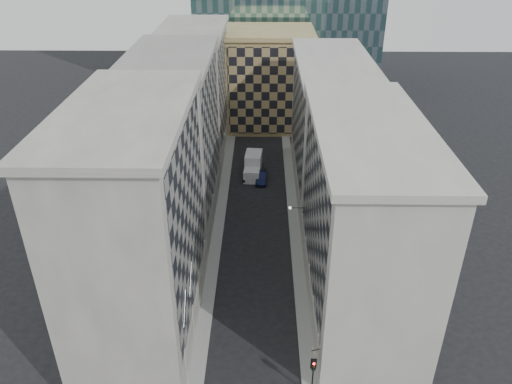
{
  "coord_description": "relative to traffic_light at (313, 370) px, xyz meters",
  "views": [
    {
      "loc": [
        0.73,
        -28.57,
        37.81
      ],
      "look_at": [
        0.16,
        13.32,
        14.37
      ],
      "focal_mm": 35.0,
      "sensor_mm": 36.0,
      "label": 1
    }
  ],
  "objects": [
    {
      "name": "bracket_lamp",
      "position": [
        -0.91,
        22.31,
        3.01
      ],
      "size": [
        1.98,
        0.36,
        0.36
      ],
      "color": "black",
      "rests_on": "ground"
    },
    {
      "name": "bldg_left_a",
      "position": [
        -16.17,
        9.31,
        8.64
      ],
      "size": [
        10.8,
        22.8,
        23.7
      ],
      "color": "gray",
      "rests_on": "ground"
    },
    {
      "name": "box_truck",
      "position": [
        -6.05,
        43.27,
        -1.66
      ],
      "size": [
        3.1,
        6.59,
        3.52
      ],
      "rotation": [
        0.0,
        0.0,
        -0.08
      ],
      "color": "silver",
      "rests_on": "ground"
    },
    {
      "name": "sidewalk_east",
      "position": [
        -0.04,
        28.31,
        -3.11
      ],
      "size": [
        1.5,
        100.0,
        0.15
      ],
      "primitive_type": "cube",
      "color": "#999994",
      "rests_on": "ground"
    },
    {
      "name": "bldg_right_b",
      "position": [
        5.6,
        40.31,
        6.66
      ],
      "size": [
        10.8,
        28.8,
        19.7
      ],
      "color": "#A7A299",
      "rests_on": "ground"
    },
    {
      "name": "bldg_left_b",
      "position": [
        -16.17,
        31.31,
        8.14
      ],
      "size": [
        10.8,
        22.8,
        22.7
      ],
      "color": "gray",
      "rests_on": "ground"
    },
    {
      "name": "tan_block",
      "position": [
        -3.29,
        66.21,
        6.25
      ],
      "size": [
        16.8,
        14.8,
        18.8
      ],
      "color": "tan",
      "rests_on": "ground"
    },
    {
      "name": "flagpoles_left",
      "position": [
        -11.19,
        4.31,
        4.81
      ],
      "size": [
        0.1,
        6.33,
        2.33
      ],
      "color": "gray",
      "rests_on": "ground"
    },
    {
      "name": "shop_sign",
      "position": [
        0.12,
        1.31,
        0.64
      ],
      "size": [
        0.87,
        0.77,
        0.87
      ],
      "rotation": [
        0.0,
        0.0,
        0.3
      ],
      "color": "black",
      "rests_on": "ground"
    },
    {
      "name": "bldg_right_a",
      "position": [
        5.59,
        13.31,
        7.13
      ],
      "size": [
        10.8,
        26.8,
        20.7
      ],
      "color": "#A7A299",
      "rests_on": "ground"
    },
    {
      "name": "bldg_left_c",
      "position": [
        -16.17,
        53.31,
        7.64
      ],
      "size": [
        10.8,
        22.8,
        21.7
      ],
      "color": "gray",
      "rests_on": "ground"
    },
    {
      "name": "sidewalk_west",
      "position": [
        -10.54,
        28.31,
        -3.11
      ],
      "size": [
        1.5,
        100.0,
        0.15
      ],
      "primitive_type": "cube",
      "color": "#999994",
      "rests_on": "ground"
    },
    {
      "name": "dark_car",
      "position": [
        -4.67,
        40.93,
        -2.42
      ],
      "size": [
        1.85,
        4.76,
        1.54
      ],
      "primitive_type": "imported",
      "rotation": [
        0.0,
        0.0,
        -0.05
      ],
      "color": "#10173B",
      "rests_on": "ground"
    },
    {
      "name": "traffic_light",
      "position": [
        0.0,
        0.0,
        0.0
      ],
      "size": [
        0.53,
        0.46,
        4.24
      ],
      "rotation": [
        0.0,
        0.0,
        -0.04
      ],
      "color": "black",
      "rests_on": "sidewalk_east"
    }
  ]
}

